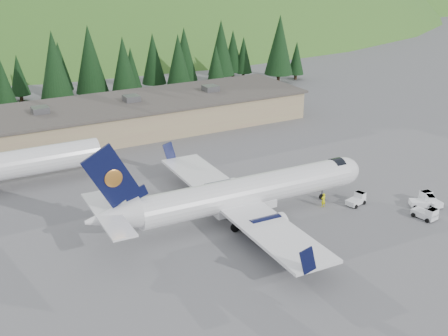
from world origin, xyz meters
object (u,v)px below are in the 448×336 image
at_px(terminal_building, 104,120).
at_px(airliner, 242,194).
at_px(baggage_tug_a, 357,199).
at_px(baggage_tug_b, 424,202).
at_px(ramp_worker, 323,200).
at_px(baggage_tug_c, 429,200).
at_px(baggage_tug_d, 427,214).

bearing_deg(terminal_building, airliner, -83.99).
xyz_separation_m(baggage_tug_a, terminal_building, (-18.24, 41.44, 2.01)).
relative_size(baggage_tug_b, terminal_building, 0.04).
bearing_deg(baggage_tug_b, terminal_building, 150.02).
bearing_deg(ramp_worker, baggage_tug_a, 157.21).
bearing_deg(ramp_worker, baggage_tug_b, 146.30).
bearing_deg(baggage_tug_a, baggage_tug_c, -44.41).
distance_m(baggage_tug_b, terminal_building, 52.29).
bearing_deg(baggage_tug_d, airliner, -127.63).
height_order(airliner, baggage_tug_a, airliner).
bearing_deg(airliner, terminal_building, 97.69).
distance_m(baggage_tug_b, baggage_tug_d, 3.30).
relative_size(airliner, baggage_tug_a, 12.22).
bearing_deg(airliner, baggage_tug_b, -19.53).
bearing_deg(ramp_worker, airliner, -16.17).
height_order(airliner, ramp_worker, airliner).
xyz_separation_m(baggage_tug_a, baggage_tug_b, (6.50, -4.58, 0.05)).
bearing_deg(baggage_tug_c, airliner, 77.21).
bearing_deg(baggage_tug_c, baggage_tug_d, 135.26).
bearing_deg(baggage_tug_b, ramp_worker, -177.53).
distance_m(baggage_tug_b, baggage_tug_c, 1.02).
bearing_deg(baggage_tug_d, ramp_worker, -143.20).
xyz_separation_m(airliner, baggage_tug_d, (18.49, -10.46, -2.39)).
relative_size(baggage_tug_c, terminal_building, 0.04).
xyz_separation_m(airliner, baggage_tug_a, (14.24, -3.47, -2.44)).
relative_size(airliner, baggage_tug_d, 11.70).
height_order(baggage_tug_a, ramp_worker, ramp_worker).
bearing_deg(baggage_tug_d, terminal_building, -163.23).
height_order(baggage_tug_c, terminal_building, terminal_building).
xyz_separation_m(baggage_tug_a, baggage_tug_c, (7.51, -4.42, 0.06)).
bearing_deg(ramp_worker, baggage_tug_d, 130.52).
xyz_separation_m(airliner, baggage_tug_c, (21.76, -7.89, -2.38)).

